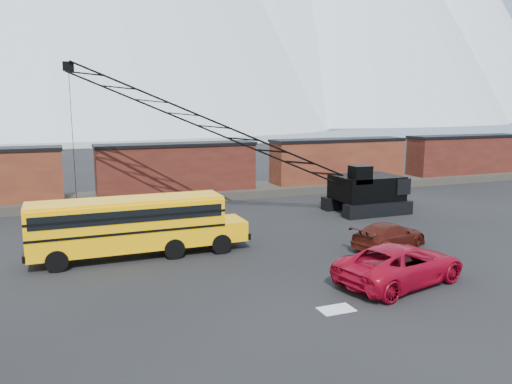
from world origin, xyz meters
TOP-DOWN VIEW (x-y plane):
  - ground at (0.00, 0.00)m, footprint 160.00×160.00m
  - gravel_berm at (0.00, 22.00)m, footprint 120.00×5.00m
  - boxcar_mid at (0.00, 22.00)m, footprint 13.70×3.10m
  - boxcar_east_near at (16.00, 22.00)m, footprint 13.70×3.10m
  - boxcar_east_far at (32.00, 22.00)m, footprint 13.70×3.10m
  - snow_patch at (0.50, -4.00)m, footprint 1.40×0.90m
  - school_bus at (-5.90, 6.14)m, footprint 11.65×2.65m
  - red_pickup at (4.76, -2.46)m, footprint 7.08×4.46m
  - maroon_suv at (7.81, 2.55)m, footprint 5.42×3.42m
  - crawler_crane at (1.46, 13.24)m, footprint 23.96×6.23m

SIDE VIEW (x-z plane):
  - ground at x=0.00m, z-range 0.00..0.00m
  - snow_patch at x=0.50m, z-range 0.00..0.02m
  - gravel_berm at x=0.00m, z-range 0.00..0.70m
  - maroon_suv at x=7.81m, z-range 0.00..1.46m
  - red_pickup at x=4.76m, z-range 0.00..1.82m
  - school_bus at x=-5.90m, z-range 0.20..3.39m
  - boxcar_mid at x=0.00m, z-range 0.68..4.85m
  - boxcar_east_near at x=16.00m, z-range 0.68..4.85m
  - boxcar_east_far at x=32.00m, z-range 0.68..4.85m
  - crawler_crane at x=1.46m, z-range 0.75..11.79m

